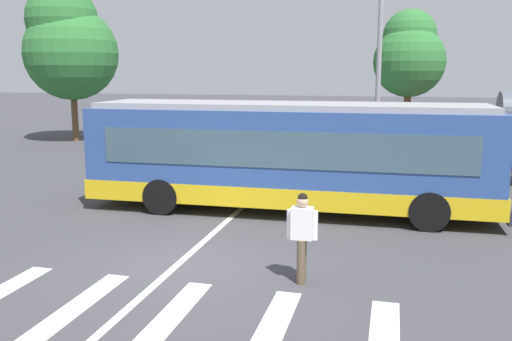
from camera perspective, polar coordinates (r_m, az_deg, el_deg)
The scene contains 13 objects.
ground_plane at distance 11.41m, azimuth -7.13°, elevation -9.78°, with size 160.00×160.00×0.00m, color #3D3D42.
city_transit_bus at distance 15.25m, azimuth 3.38°, elevation 1.56°, with size 11.39×2.80×3.06m.
pedestrian_crossing_street at distance 10.17m, azimuth 4.86°, elevation -6.51°, with size 0.58×0.34×1.72m.
parked_car_silver at distance 27.05m, azimuth -4.74°, elevation 3.62°, with size 2.07×4.59×1.35m.
parked_car_champagne at distance 26.00m, azimuth 0.74°, elevation 3.39°, with size 1.89×4.51×1.35m.
parked_car_teal at distance 25.53m, azimuth 6.78°, elevation 3.19°, with size 1.96×4.55×1.35m.
parked_car_white at distance 25.35m, azimuth 12.37°, elevation 2.97°, with size 1.94×4.53×1.35m.
parked_car_red at distance 25.85m, azimuth 18.53°, elevation 2.81°, with size 1.94×4.54×1.35m.
twin_arm_street_lamp at distance 22.65m, azimuth 12.94°, elevation 14.98°, with size 5.26×0.32×9.48m.
background_tree_left at distance 32.76m, azimuth -19.09°, elevation 12.47°, with size 5.19×5.19×8.68m.
background_tree_right at distance 29.60m, azimuth 15.80°, elevation 11.66°, with size 3.66×3.66×7.08m.
crosswalk_painted_stripes at distance 9.23m, azimuth -8.91°, elevation -14.83°, with size 7.20×2.81×0.01m.
lane_center_line at distance 13.26m, azimuth -4.84°, elevation -6.84°, with size 0.16×24.00×0.01m, color silver.
Camera 1 is at (3.97, -9.96, 3.91)m, focal length 38.11 mm.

